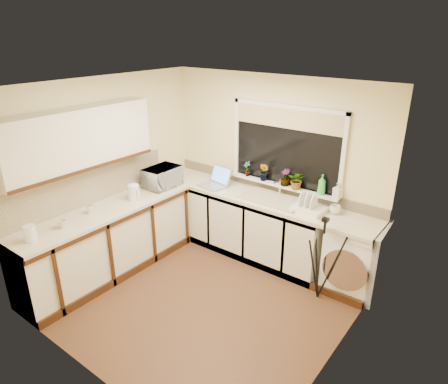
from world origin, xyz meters
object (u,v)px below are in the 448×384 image
(kettle, at_px, (134,192))
(cup_left, at_px, (62,224))
(glass_jug, at_px, (30,233))
(soap_bottle_clear, at_px, (338,190))
(plant_a, at_px, (247,169))
(plant_b, at_px, (264,172))
(plant_d, at_px, (297,180))
(soap_bottle_green, at_px, (322,185))
(plant_c, at_px, (285,177))
(laptop, at_px, (216,181))
(tripod, at_px, (321,259))
(microwave, at_px, (162,177))
(washing_machine, at_px, (355,257))
(dish_rack, at_px, (309,209))
(steel_jar, at_px, (90,209))
(cup_back, at_px, (335,210))

(kettle, height_order, cup_left, kettle)
(glass_jug, xyz_separation_m, soap_bottle_clear, (2.23, 2.71, 0.16))
(cup_left, bearing_deg, plant_a, 68.35)
(plant_b, height_order, plant_d, plant_b)
(soap_bottle_green, relative_size, soap_bottle_clear, 1.27)
(plant_d, bearing_deg, plant_c, 175.23)
(laptop, relative_size, plant_d, 1.72)
(laptop, xyz_separation_m, soap_bottle_green, (1.47, 0.27, 0.21))
(glass_jug, bearing_deg, soap_bottle_green, 53.25)
(plant_a, bearing_deg, laptop, -144.87)
(tripod, xyz_separation_m, plant_a, (-1.44, 0.58, 0.63))
(glass_jug, xyz_separation_m, soap_bottle_green, (2.02, 2.70, 0.19))
(soap_bottle_clear, bearing_deg, kettle, -149.42)
(kettle, bearing_deg, tripod, 16.93)
(plant_b, bearing_deg, glass_jug, -114.20)
(microwave, bearing_deg, washing_machine, -79.51)
(plant_a, xyz_separation_m, plant_c, (0.60, -0.00, 0.01))
(plant_c, relative_size, cup_left, 2.30)
(dish_rack, bearing_deg, cup_left, -130.19)
(laptop, distance_m, microwave, 0.76)
(kettle, distance_m, dish_rack, 2.24)
(plant_b, bearing_deg, plant_a, 176.07)
(tripod, bearing_deg, washing_machine, 41.59)
(kettle, relative_size, soap_bottle_green, 0.77)
(plant_d, bearing_deg, tripod, -40.70)
(soap_bottle_clear, bearing_deg, microwave, -161.54)
(dish_rack, bearing_deg, plant_d, 146.25)
(plant_a, bearing_deg, soap_bottle_green, 0.73)
(washing_machine, relative_size, plant_b, 3.49)
(kettle, bearing_deg, steel_jar, -98.03)
(steel_jar, relative_size, cup_left, 1.08)
(laptop, height_order, microwave, microwave)
(cup_back, bearing_deg, laptop, -175.46)
(kettle, distance_m, glass_jug, 1.40)
(kettle, bearing_deg, cup_back, 27.56)
(soap_bottle_green, height_order, cup_left, soap_bottle_green)
(steel_jar, xyz_separation_m, cup_back, (2.34, 1.78, -0.00))
(kettle, distance_m, plant_a, 1.58)
(soap_bottle_clear, xyz_separation_m, cup_left, (-2.24, -2.34, -0.20))
(dish_rack, bearing_deg, cup_back, 28.90)
(glass_jug, bearing_deg, plant_c, 60.59)
(glass_jug, bearing_deg, plant_a, 71.32)
(kettle, xyz_separation_m, tripod, (2.34, 0.71, -0.48))
(plant_a, xyz_separation_m, soap_bottle_green, (1.11, 0.01, 0.02))
(soap_bottle_clear, bearing_deg, plant_b, -177.95)
(washing_machine, distance_m, plant_b, 1.59)
(glass_jug, xyz_separation_m, steel_jar, (-0.07, 0.79, -0.04))
(soap_bottle_green, bearing_deg, laptop, -169.75)
(plant_d, xyz_separation_m, soap_bottle_clear, (0.53, 0.04, -0.02))
(plant_a, height_order, cup_left, plant_a)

